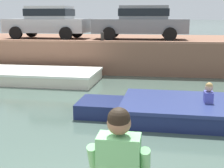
# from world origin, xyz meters

# --- Properties ---
(ground_plane) EXTENTS (400.00, 400.00, 0.00)m
(ground_plane) POSITION_xyz_m (0.00, 4.99, 0.00)
(ground_plane) COLOR #42564C
(far_quay_wall) EXTENTS (60.00, 6.00, 1.37)m
(far_quay_wall) POSITION_xyz_m (0.00, 12.97, 0.69)
(far_quay_wall) COLOR brown
(far_quay_wall) RESTS_ON ground
(far_wall_coping) EXTENTS (60.00, 0.24, 0.08)m
(far_wall_coping) POSITION_xyz_m (0.00, 10.09, 1.41)
(far_wall_coping) COLOR #9F6C52
(far_wall_coping) RESTS_ON far_quay_wall
(boat_moored_west_cream) EXTENTS (6.76, 2.45, 0.44)m
(boat_moored_west_cream) POSITION_xyz_m (-3.93, 8.44, 0.22)
(boat_moored_west_cream) COLOR silver
(boat_moored_west_cream) RESTS_ON ground
(car_left_inner_silver) EXTENTS (4.04, 2.03, 1.54)m
(car_left_inner_silver) POSITION_xyz_m (-3.92, 12.01, 2.22)
(car_left_inner_silver) COLOR #B7BABC
(car_left_inner_silver) RESTS_ON far_quay_wall
(car_centre_grey) EXTENTS (4.38, 2.02, 1.54)m
(car_centre_grey) POSITION_xyz_m (0.57, 12.02, 2.22)
(car_centre_grey) COLOR slate
(car_centre_grey) RESTS_ON far_quay_wall
(mooring_bollard_mid) EXTENTS (0.15, 0.15, 0.45)m
(mooring_bollard_mid) POSITION_xyz_m (-0.96, 10.22, 1.61)
(mooring_bollard_mid) COLOR #2D2B28
(mooring_bollard_mid) RESTS_ON far_quay_wall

